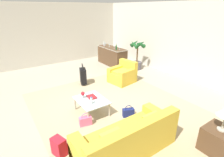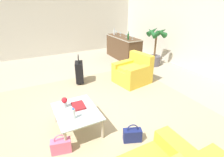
# 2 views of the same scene
# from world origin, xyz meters

# --- Properties ---
(ground_plane) EXTENTS (12.00, 12.00, 0.00)m
(ground_plane) POSITION_xyz_m (0.00, 0.00, 0.00)
(ground_plane) COLOR #A89E89
(wall_back) EXTENTS (10.24, 0.12, 3.10)m
(wall_back) POSITION_xyz_m (0.00, 4.06, 1.55)
(wall_back) COLOR beige
(wall_back) RESTS_ON ground
(wall_left) EXTENTS (0.12, 8.00, 3.10)m
(wall_left) POSITION_xyz_m (-5.06, 0.00, 1.55)
(wall_left) COLOR beige
(wall_left) RESTS_ON ground
(area_rug) EXTENTS (5.20, 4.40, 0.01)m
(area_rug) POSITION_xyz_m (0.60, 0.20, 0.00)
(area_rug) COLOR tan
(area_rug) RESTS_ON ground
(couch) EXTENTS (0.87, 2.19, 0.86)m
(couch) POSITION_xyz_m (2.19, -0.60, 0.30)
(couch) COLOR gold
(couch) RESTS_ON ground
(armchair) EXTENTS (0.98, 1.04, 0.85)m
(armchair) POSITION_xyz_m (-0.91, 1.67, 0.30)
(armchair) COLOR gold
(armchair) RESTS_ON ground
(coffee_table) EXTENTS (0.96, 0.76, 0.43)m
(coffee_table) POSITION_xyz_m (0.40, -0.50, 0.38)
(coffee_table) COLOR silver
(coffee_table) RESTS_ON ground
(water_bottle) EXTENTS (0.06, 0.06, 0.20)m
(water_bottle) POSITION_xyz_m (0.60, -0.60, 0.52)
(water_bottle) COLOR silver
(water_bottle) RESTS_ON coffee_table
(coffee_table_book) EXTENTS (0.32, 0.24, 0.03)m
(coffee_table_book) POSITION_xyz_m (0.28, -0.42, 0.44)
(coffee_table_book) COLOR maroon
(coffee_table_book) RESTS_ON coffee_table
(flower_vase) EXTENTS (0.11, 0.11, 0.21)m
(flower_vase) POSITION_xyz_m (0.18, -0.65, 0.55)
(flower_vase) COLOR #B2B7BC
(flower_vase) RESTS_ON coffee_table
(side_table) EXTENTS (0.59, 0.59, 0.55)m
(side_table) POSITION_xyz_m (3.20, 1.00, 0.28)
(side_table) COLOR #513823
(side_table) RESTS_ON ground
(bar_console) EXTENTS (1.88, 0.68, 0.92)m
(bar_console) POSITION_xyz_m (-3.10, 2.60, 0.48)
(bar_console) COLOR #513823
(bar_console) RESTS_ON ground
(wine_glass_leftmost) EXTENTS (0.08, 0.08, 0.15)m
(wine_glass_leftmost) POSITION_xyz_m (-3.74, 2.62, 1.03)
(wine_glass_leftmost) COLOR silver
(wine_glass_leftmost) RESTS_ON bar_console
(wine_glass_left_of_centre) EXTENTS (0.08, 0.08, 0.15)m
(wine_glass_left_of_centre) POSITION_xyz_m (-3.31, 2.59, 1.03)
(wine_glass_left_of_centre) COLOR silver
(wine_glass_left_of_centre) RESTS_ON bar_console
(wine_glass_right_of_centre) EXTENTS (0.08, 0.08, 0.15)m
(wine_glass_right_of_centre) POSITION_xyz_m (-2.89, 2.60, 1.03)
(wine_glass_right_of_centre) COLOR silver
(wine_glass_right_of_centre) RESTS_ON bar_console
(wine_glass_rightmost) EXTENTS (0.08, 0.08, 0.15)m
(wine_glass_rightmost) POSITION_xyz_m (-2.46, 2.62, 1.03)
(wine_glass_rightmost) COLOR silver
(wine_glass_rightmost) RESTS_ON bar_console
(wine_bottle_clear) EXTENTS (0.07, 0.07, 0.30)m
(wine_bottle_clear) POSITION_xyz_m (-3.65, 2.47, 1.04)
(wine_bottle_clear) COLOR silver
(wine_bottle_clear) RESTS_ON bar_console
(wine_bottle_green) EXTENTS (0.07, 0.07, 0.30)m
(wine_bottle_green) POSITION_xyz_m (-2.53, 2.47, 1.04)
(wine_bottle_green) COLOR #194C23
(wine_bottle_green) RESTS_ON bar_console
(suitcase_black) EXTENTS (0.45, 0.33, 0.85)m
(suitcase_black) POSITION_xyz_m (-1.60, 0.20, 0.36)
(suitcase_black) COLOR black
(suitcase_black) RESTS_ON ground
(handbag_navy) EXTENTS (0.25, 0.35, 0.36)m
(handbag_navy) POSITION_xyz_m (1.14, 0.26, 0.13)
(handbag_navy) COLOR navy
(handbag_navy) RESTS_ON ground
(handbag_pink) EXTENTS (0.21, 0.34, 0.36)m
(handbag_pink) POSITION_xyz_m (0.81, -0.91, 0.13)
(handbag_pink) COLOR pink
(handbag_pink) RESTS_ON ground
(backpack_red) EXTENTS (0.34, 0.31, 0.40)m
(backpack_red) POSITION_xyz_m (1.40, -1.79, 0.19)
(backpack_red) COLOR red
(backpack_red) RESTS_ON ground
(potted_palm) EXTENTS (0.64, 0.64, 1.45)m
(potted_palm) POSITION_xyz_m (-1.80, 3.20, 0.69)
(potted_palm) COLOR #514C56
(potted_palm) RESTS_ON ground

